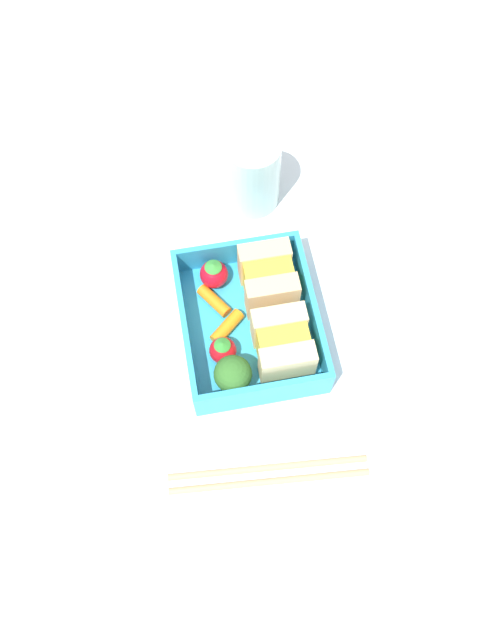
{
  "coord_description": "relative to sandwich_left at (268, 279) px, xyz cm",
  "views": [
    {
      "loc": [
        27.19,
        -5.0,
        62.57
      ],
      "look_at": [
        0.0,
        0.0,
        2.7
      ],
      "focal_mm": 35.0,
      "sensor_mm": 36.0,
      "label": 1
    }
  ],
  "objects": [
    {
      "name": "carrot_stick_far_left",
      "position": [
        0.51,
        -6.04,
        -2.02
      ],
      "size": [
        4.18,
        3.4,
        1.31
      ],
      "primitive_type": "cylinder",
      "rotation": [
        1.57,
        0.0,
        5.3
      ],
      "color": "orange",
      "rests_on": "bento_tray"
    },
    {
      "name": "sandwich_left",
      "position": [
        0.0,
        0.0,
        0.0
      ],
      "size": [
        6.46,
        5.56,
        5.34
      ],
      "color": "#E0B57E",
      "rests_on": "bento_tray"
    },
    {
      "name": "strawberry_left",
      "position": [
        -2.25,
        -5.57,
        -0.99
      ],
      "size": [
        3.12,
        3.12,
        3.72
      ],
      "color": "red",
      "rests_on": "bento_tray"
    },
    {
      "name": "chopstick_pair",
      "position": [
        19.64,
        -3.7,
        -3.52
      ],
      "size": [
        3.75,
        20.01,
        0.7
      ],
      "color": "tan",
      "rests_on": "ground_plane"
    },
    {
      "name": "sandwich_center_left",
      "position": [
        7.71,
        0.0,
        0.0
      ],
      "size": [
        6.46,
        5.56,
        5.34
      ],
      "color": "beige",
      "rests_on": "bento_tray"
    },
    {
      "name": "strawberry_far_left",
      "position": [
        6.75,
        -6.07,
        -1.12
      ],
      "size": [
        2.85,
        2.85,
        3.45
      ],
      "color": "red",
      "rests_on": "bento_tray"
    },
    {
      "name": "broccoli_floret",
      "position": [
        10.03,
        -5.55,
        0.15
      ],
      "size": [
        3.87,
        3.87,
        4.83
      ],
      "color": "#89CC6C",
      "rests_on": "bento_tray"
    },
    {
      "name": "drinking_glass",
      "position": [
        -13.42,
        0.83,
        0.87
      ],
      "size": [
        6.36,
        6.36,
        9.48
      ],
      "primitive_type": "cylinder",
      "color": "silver",
      "rests_on": "ground_plane"
    },
    {
      "name": "bento_rim",
      "position": [
        3.85,
        -2.78,
        -0.77
      ],
      "size": [
        17.21,
        14.16,
        3.81
      ],
      "color": "#2F9FCB",
      "rests_on": "bento_tray"
    },
    {
      "name": "bento_tray",
      "position": [
        3.85,
        -2.78,
        -3.27
      ],
      "size": [
        17.21,
        14.16,
        1.2
      ],
      "primitive_type": "cube",
      "color": "#2F9FCB",
      "rests_on": "ground_plane"
    },
    {
      "name": "ground_plane",
      "position": [
        3.85,
        -2.78,
        -4.87
      ],
      "size": [
        120.0,
        120.0,
        2.0
      ],
      "primitive_type": "cube",
      "color": "silver"
    },
    {
      "name": "carrot_stick_left",
      "position": [
        3.72,
        -5.17,
        -1.98
      ],
      "size": [
        3.77,
        4.05,
        1.38
      ],
      "primitive_type": "cylinder",
      "rotation": [
        1.57,
        0.0,
        3.86
      ],
      "color": "orange",
      "rests_on": "bento_tray"
    }
  ]
}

